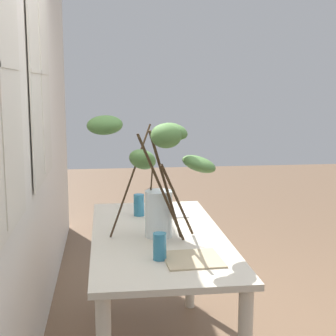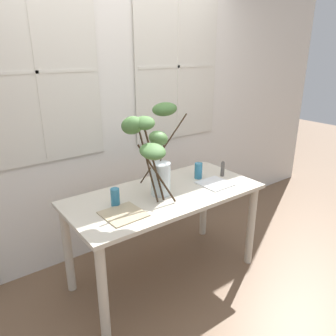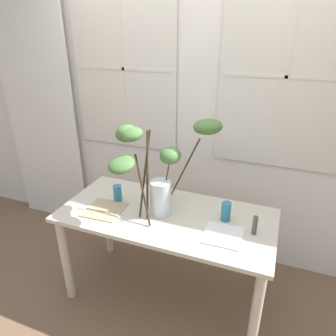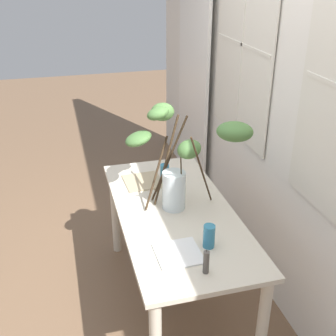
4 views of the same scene
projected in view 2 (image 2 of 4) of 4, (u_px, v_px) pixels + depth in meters
The scene contains 9 objects.
ground at pixel (165, 274), 2.85m from camera, with size 14.00×14.00×0.00m, color brown.
back_wall_with_windows at pixel (115, 97), 2.93m from camera, with size 5.85×0.14×2.88m.
dining_table at pixel (165, 206), 2.63m from camera, with size 1.56×0.74×0.78m.
vase_with_branches at pixel (156, 145), 2.46m from camera, with size 0.73×0.75×0.67m.
drinking_glass_blue_left at pixel (115, 197), 2.35m from camera, with size 0.06×0.06×0.13m, color teal.
drinking_glass_blue_right at pixel (198, 171), 2.85m from camera, with size 0.07×0.07×0.14m, color teal.
plate_square_left at pixel (123, 214), 2.24m from camera, with size 0.27×0.27×0.01m, color tan.
plate_square_right at pixel (215, 184), 2.75m from camera, with size 0.25×0.25×0.01m, color white.
pillar_candle at pixel (223, 169), 2.90m from camera, with size 0.03×0.03×0.14m.
Camera 2 is at (-1.39, -1.91, 1.85)m, focal length 34.94 mm.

